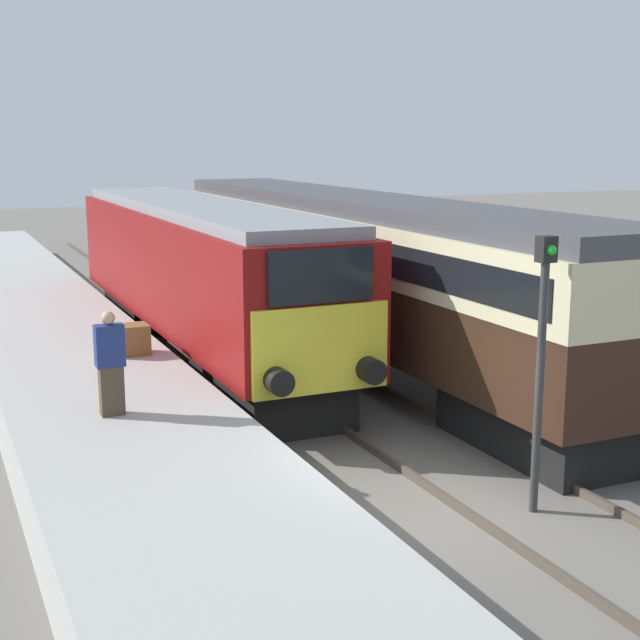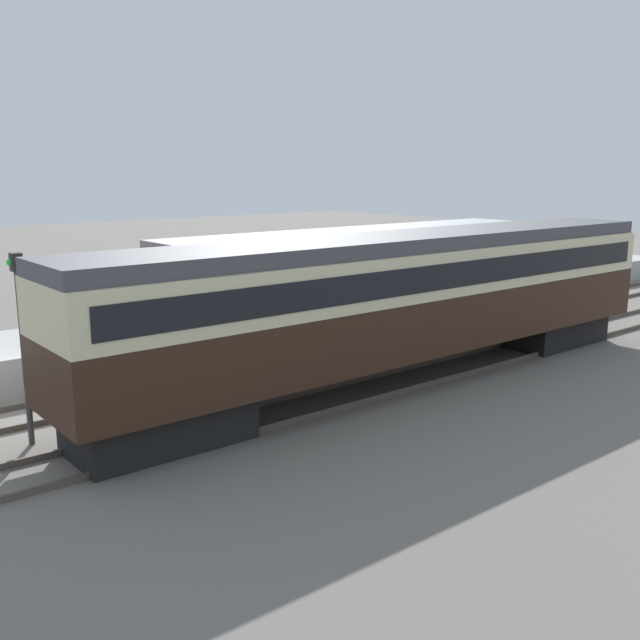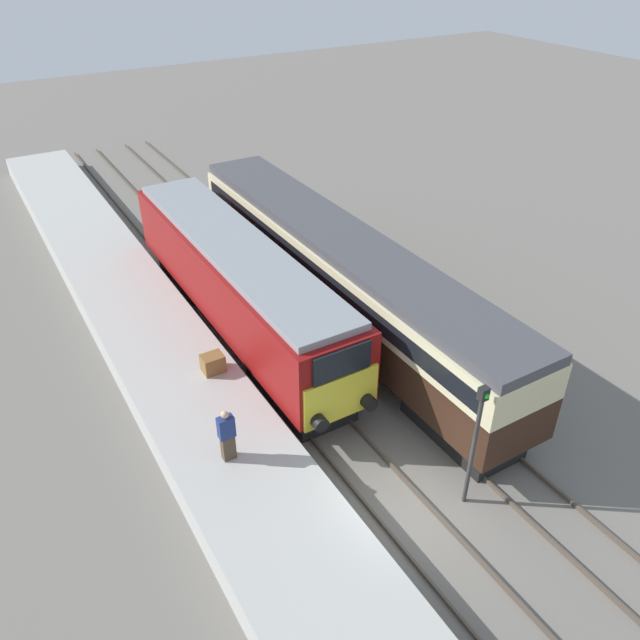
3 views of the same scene
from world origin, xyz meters
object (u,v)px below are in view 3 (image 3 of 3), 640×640
Objects in this scene: person_on_platform at (227,435)px; signal_post at (475,437)px; locomotive at (238,282)px; luggage_crate at (213,363)px; passenger_carriage at (340,272)px.

signal_post is (5.18, -3.82, 0.52)m from person_on_platform.
signal_post is at bearing -80.98° from locomotive.
luggage_crate is at bearing 117.97° from signal_post.
passenger_carriage is at bearing 37.25° from person_on_platform.
signal_post reaches higher than locomotive.
luggage_crate is (-2.35, -3.09, -0.79)m from locomotive.
signal_post is 8.69m from luggage_crate.
locomotive is 7.73m from person_on_platform.
locomotive is at bearing 99.02° from signal_post.
person_on_platform reaches higher than luggage_crate.
signal_post reaches higher than luggage_crate.
passenger_carriage is at bearing 79.36° from signal_post.
locomotive is at bearing 52.76° from luggage_crate.
person_on_platform is at bearing -116.80° from locomotive.
passenger_carriage reaches higher than luggage_crate.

